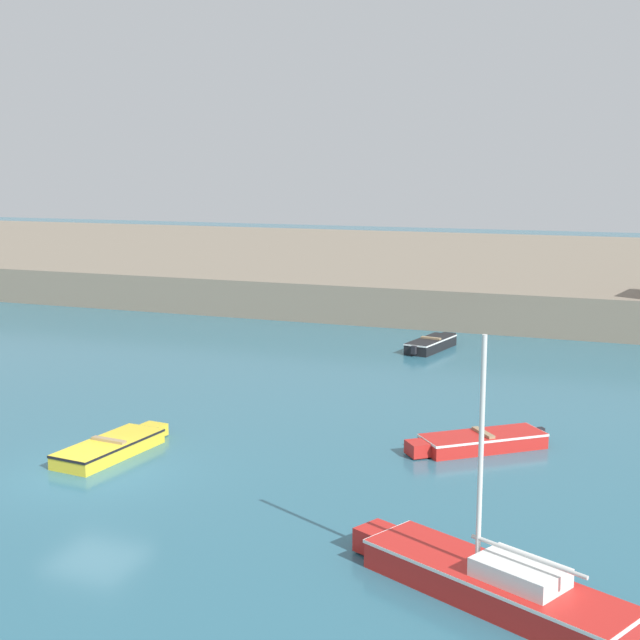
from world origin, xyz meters
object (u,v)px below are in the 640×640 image
sailboat_red_3 (491,581)px  dinghy_red_4 (480,441)px  dinghy_black_1 (432,343)px  dinghy_yellow_0 (112,446)px

sailboat_red_3 → dinghy_red_4: size_ratio=1.56×
dinghy_black_1 → sailboat_red_3: size_ratio=0.66×
dinghy_yellow_0 → sailboat_red_3: 12.80m
sailboat_red_3 → dinghy_red_4: 9.38m
sailboat_red_3 → dinghy_red_4: (-2.02, 9.16, -0.14)m
dinghy_yellow_0 → dinghy_black_1: 18.67m
dinghy_black_1 → sailboat_red_3: (6.89, -22.86, 0.11)m
dinghy_red_4 → dinghy_black_1: bearing=109.6°
dinghy_black_1 → sailboat_red_3: 23.87m
sailboat_red_3 → dinghy_red_4: bearing=102.4°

